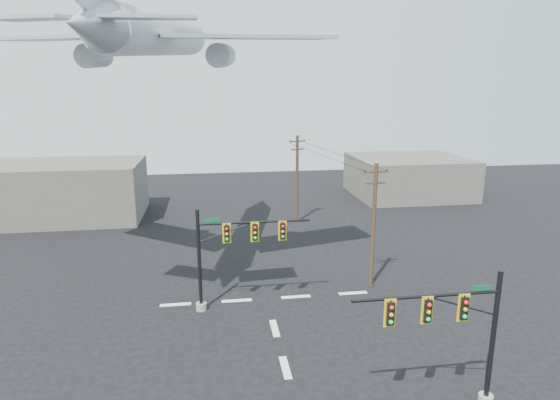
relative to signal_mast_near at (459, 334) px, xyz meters
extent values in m
cube|color=silver|center=(-6.81, 4.13, -3.62)|extent=(0.40, 2.00, 0.01)
cube|color=silver|center=(-6.81, 8.13, -3.62)|extent=(0.40, 2.00, 0.01)
cube|color=silver|center=(-12.81, 12.13, -3.62)|extent=(2.00, 0.40, 0.01)
cube|color=silver|center=(-8.81, 12.13, -3.62)|extent=(2.00, 0.40, 0.01)
cube|color=silver|center=(-4.81, 12.13, -3.62)|extent=(2.00, 0.40, 0.01)
cube|color=silver|center=(-0.81, 12.13, -3.62)|extent=(2.00, 0.40, 0.01)
cylinder|color=gray|center=(1.63, 0.06, -3.41)|extent=(0.64, 0.64, 0.46)
cylinder|color=black|center=(1.63, 0.06, -0.44)|extent=(0.22, 0.22, 6.39)
cylinder|color=black|center=(-1.58, 0.06, 1.84)|extent=(6.42, 0.15, 0.15)
cylinder|color=black|center=(0.03, 0.06, 1.29)|extent=(3.39, 0.07, 0.07)
cube|color=black|center=(0.03, -0.08, 1.26)|extent=(0.31, 0.27, 1.00)
cube|color=#E6B80D|center=(0.03, -0.06, 1.26)|extent=(0.50, 0.04, 1.23)
sphere|color=red|center=(0.03, -0.23, 1.58)|extent=(0.18, 0.18, 0.18)
sphere|color=orange|center=(0.03, -0.23, 1.26)|extent=(0.18, 0.18, 0.18)
sphere|color=#0BBF3C|center=(0.03, -0.23, 0.95)|extent=(0.18, 0.18, 0.18)
cube|color=black|center=(-1.58, -0.08, 1.26)|extent=(0.31, 0.27, 1.00)
cube|color=#E6B80D|center=(-1.58, -0.06, 1.26)|extent=(0.50, 0.04, 1.23)
sphere|color=red|center=(-1.58, -0.23, 1.58)|extent=(0.18, 0.18, 0.18)
sphere|color=orange|center=(-1.58, -0.23, 1.26)|extent=(0.18, 0.18, 0.18)
sphere|color=#0BBF3C|center=(-1.58, -0.23, 0.95)|extent=(0.18, 0.18, 0.18)
cube|color=black|center=(-3.18, -0.08, 1.26)|extent=(0.31, 0.27, 1.00)
cube|color=#E6B80D|center=(-3.18, -0.06, 1.26)|extent=(0.50, 0.04, 1.23)
sphere|color=red|center=(-3.18, -0.23, 1.58)|extent=(0.18, 0.18, 0.18)
sphere|color=orange|center=(-3.18, -0.23, 1.26)|extent=(0.18, 0.18, 0.18)
sphere|color=#0BBF3C|center=(-3.18, -0.23, 0.95)|extent=(0.18, 0.18, 0.18)
cube|color=#0B4F29|center=(0.81, 0.00, 2.07)|extent=(0.87, 0.04, 0.24)
cylinder|color=gray|center=(-11.12, 11.15, -3.40)|extent=(0.66, 0.66, 0.47)
cylinder|color=black|center=(-11.12, 11.15, -0.32)|extent=(0.23, 0.23, 6.64)
cylinder|color=black|center=(-7.65, 11.15, 2.05)|extent=(6.95, 0.15, 0.15)
cylinder|color=black|center=(-9.38, 11.15, 1.48)|extent=(3.66, 0.08, 0.08)
cube|color=black|center=(-9.38, 11.01, 1.46)|extent=(0.32, 0.28, 1.04)
cube|color=#E6B80D|center=(-9.38, 11.03, 1.46)|extent=(0.52, 0.04, 1.28)
sphere|color=red|center=(-9.38, 10.85, 1.79)|extent=(0.19, 0.19, 0.19)
sphere|color=orange|center=(-9.38, 10.85, 1.46)|extent=(0.19, 0.19, 0.19)
sphere|color=#0BBF3C|center=(-9.38, 10.85, 1.12)|extent=(0.19, 0.19, 0.19)
cube|color=black|center=(-7.65, 11.01, 1.46)|extent=(0.32, 0.28, 1.04)
cube|color=#E6B80D|center=(-7.65, 11.03, 1.46)|extent=(0.52, 0.04, 1.28)
sphere|color=red|center=(-7.65, 10.85, 1.79)|extent=(0.19, 0.19, 0.19)
sphere|color=orange|center=(-7.65, 10.85, 1.46)|extent=(0.19, 0.19, 0.19)
sphere|color=#0BBF3C|center=(-7.65, 10.85, 1.12)|extent=(0.19, 0.19, 0.19)
cube|color=black|center=(-5.91, 11.01, 1.46)|extent=(0.32, 0.28, 1.04)
cube|color=#E6B80D|center=(-5.91, 11.03, 1.46)|extent=(0.52, 0.04, 1.28)
sphere|color=red|center=(-5.91, 10.85, 1.79)|extent=(0.19, 0.19, 0.19)
sphere|color=orange|center=(-5.91, 10.85, 1.46)|extent=(0.19, 0.19, 0.19)
sphere|color=#0BBF3C|center=(-5.91, 10.85, 1.12)|extent=(0.19, 0.19, 0.19)
cube|color=#0B4F29|center=(-10.27, 11.09, 2.29)|extent=(0.90, 0.04, 0.25)
cylinder|color=#41291B|center=(0.85, 13.28, 0.78)|extent=(0.29, 0.29, 8.83)
cube|color=#41291B|center=(0.85, 13.28, 4.61)|extent=(1.77, 0.23, 0.12)
cube|color=#41291B|center=(0.85, 13.28, 3.83)|extent=(1.38, 0.21, 0.12)
cylinder|color=black|center=(0.07, 13.23, 4.71)|extent=(0.10, 0.10, 0.12)
cylinder|color=black|center=(0.85, 13.28, 4.71)|extent=(0.10, 0.10, 0.12)
cylinder|color=black|center=(1.64, 13.33, 4.71)|extent=(0.10, 0.10, 0.12)
cylinder|color=#41291B|center=(-1.47, 29.95, 0.91)|extent=(0.31, 0.31, 9.09)
cube|color=#41291B|center=(-1.47, 29.95, 4.84)|extent=(1.76, 0.77, 0.12)
cube|color=#41291B|center=(-1.47, 29.95, 4.02)|extent=(1.38, 0.62, 0.12)
cylinder|color=black|center=(-2.24, 29.66, 4.94)|extent=(0.10, 0.10, 0.12)
cylinder|color=black|center=(-1.47, 29.95, 4.94)|extent=(0.10, 0.10, 0.12)
cylinder|color=black|center=(-0.71, 30.24, 4.94)|extent=(0.10, 0.10, 0.12)
cylinder|color=black|center=(-1.11, 21.62, 4.68)|extent=(2.39, 16.68, 0.03)
cylinder|color=black|center=(0.49, 21.62, 4.68)|extent=(2.33, 16.68, 0.03)
cylinder|color=#A3A6AE|center=(-13.44, 17.33, 13.66)|extent=(6.22, 17.77, 3.92)
cone|color=#A3A6AE|center=(-11.32, 27.75, 14.37)|extent=(3.52, 4.52, 3.02)
cone|color=#A3A6AE|center=(-15.56, 6.92, 12.96)|extent=(3.24, 4.45, 2.74)
cube|color=#A3A6AE|center=(-19.73, 17.40, 13.32)|extent=(11.35, 9.82, 0.47)
cube|color=#A3A6AE|center=(-7.62, 14.93, 13.32)|extent=(11.84, 6.41, 0.47)
cylinder|color=#A3A6AE|center=(-17.75, 17.81, 12.25)|extent=(2.10, 3.12, 1.74)
cylinder|color=#A3A6AE|center=(-9.28, 16.09, 12.25)|extent=(2.10, 3.12, 1.74)
cube|color=#A3A6AE|center=(-18.18, 7.92, 13.33)|extent=(4.72, 3.64, 0.28)
cube|color=#A3A6AE|center=(-12.76, 6.82, 13.33)|extent=(4.43, 2.17, 0.28)
cube|color=#625D56|center=(-26.81, 35.13, -0.63)|extent=(18.00, 10.00, 6.00)
cube|color=#625D56|center=(15.19, 40.13, -1.13)|extent=(14.00, 12.00, 5.00)
camera|label=1|loc=(-10.17, -16.62, 10.24)|focal=30.00mm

